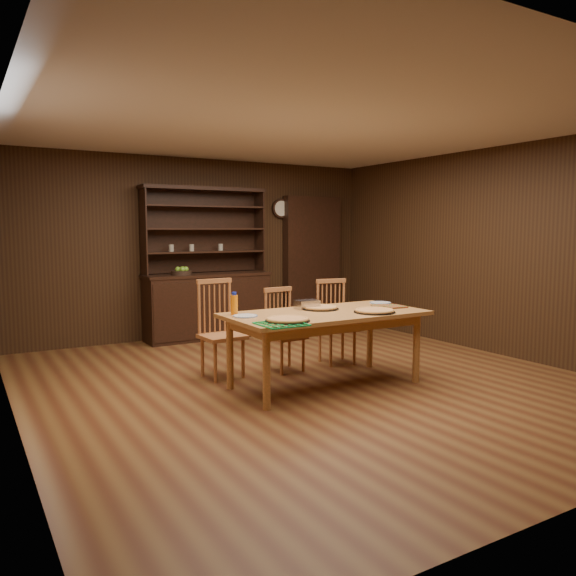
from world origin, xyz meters
TOP-DOWN VIEW (x-y plane):
  - floor at (0.00, 0.00)m, footprint 6.00×6.00m
  - room_shell at (0.00, 0.00)m, footprint 6.00×6.00m
  - china_hutch at (-0.00, 2.75)m, footprint 1.84×0.52m
  - doorway at (1.90, 2.90)m, footprint 1.00×0.18m
  - wall_clock at (1.35, 2.96)m, footprint 0.30×0.05m
  - dining_table at (0.05, -0.20)m, footprint 1.99×1.00m
  - chair_left at (-0.71, 0.70)m, footprint 0.45×0.43m
  - chair_center at (0.00, 0.58)m, footprint 0.40×0.39m
  - chair_right at (0.72, 0.59)m, footprint 0.45×0.44m
  - pizza_left at (-0.57, -0.49)m, footprint 0.41×0.41m
  - pizza_right at (0.46, -0.47)m, footprint 0.41×0.41m
  - pizza_center at (0.12, -0.01)m, footprint 0.38×0.38m
  - cooling_rack at (-0.70, -0.61)m, footprint 0.48×0.48m
  - plate_left at (-0.78, -0.06)m, footprint 0.24×0.24m
  - plate_right at (0.94, 0.02)m, footprint 0.24×0.24m
  - foil_dish at (0.02, 0.09)m, footprint 0.24×0.18m
  - juice_bottle at (-0.81, 0.11)m, footprint 0.07×0.07m
  - pot_holder_a at (0.87, -0.28)m, footprint 0.23×0.23m
  - pot_holder_b at (0.79, -0.16)m, footprint 0.26×0.26m
  - fruit_bowl at (-0.41, 2.69)m, footprint 0.29×0.29m

SIDE VIEW (x-z plane):
  - floor at x=0.00m, z-range 0.00..0.00m
  - chair_center at x=0.00m, z-range 0.02..0.95m
  - chair_right at x=0.72m, z-range 0.03..1.01m
  - chair_left at x=-0.71m, z-range 0.03..1.08m
  - china_hutch at x=0.00m, z-range -0.49..1.68m
  - dining_table at x=0.05m, z-range 0.30..1.05m
  - pot_holder_b at x=0.79m, z-range 0.75..0.76m
  - pot_holder_a at x=0.87m, z-range 0.75..0.77m
  - cooling_rack at x=-0.70m, z-range 0.75..0.77m
  - plate_right at x=0.94m, z-range 0.75..0.77m
  - plate_left at x=-0.78m, z-range 0.75..0.77m
  - pizza_center at x=0.12m, z-range 0.75..0.79m
  - pizza_right at x=0.46m, z-range 0.75..0.79m
  - pizza_left at x=-0.57m, z-range 0.75..0.79m
  - foil_dish at x=0.02m, z-range 0.75..0.84m
  - juice_bottle at x=-0.81m, z-range 0.74..0.96m
  - fruit_bowl at x=-0.41m, z-range 0.92..1.04m
  - doorway at x=1.90m, z-range 0.00..2.10m
  - room_shell at x=0.00m, z-range -1.42..4.58m
  - wall_clock at x=1.35m, z-range 1.75..2.05m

